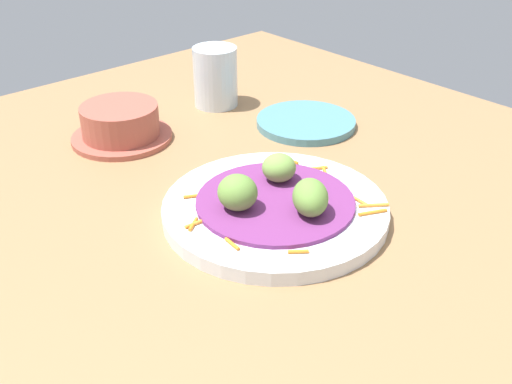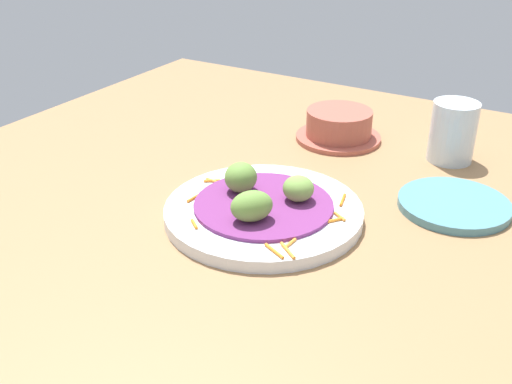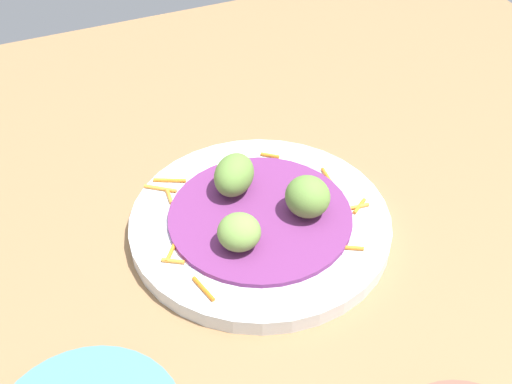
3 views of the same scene
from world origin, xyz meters
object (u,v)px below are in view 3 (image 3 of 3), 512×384
main_plate (260,224)px  guac_scoop_right (308,197)px  guac_scoop_left (234,175)px  guac_scoop_center (239,232)px

main_plate → guac_scoop_right: guac_scoop_right is taller
guac_scoop_left → guac_scoop_right: size_ratio=1.18×
guac_scoop_left → guac_scoop_center: size_ratio=1.30×
main_plate → guac_scoop_left: bearing=11.6°
guac_scoop_left → guac_scoop_center: (-7.77, 2.59, -0.26)cm
main_plate → guac_scoop_center: (-3.14, 3.54, 3.09)cm
guac_scoop_right → guac_scoop_left: bearing=41.6°
main_plate → guac_scoop_left: 5.79cm
main_plate → guac_scoop_center: 5.65cm
guac_scoop_left → guac_scoop_center: bearing=161.6°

